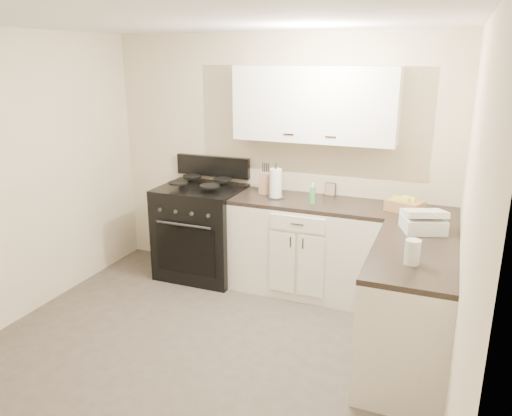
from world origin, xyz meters
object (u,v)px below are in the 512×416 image
at_px(stove, 202,233).
at_px(paper_towel, 276,183).
at_px(knife_block, 266,183).
at_px(wicker_basket, 405,206).
at_px(countertop_grill, 423,224).

distance_m(stove, paper_towel, 1.03).
distance_m(knife_block, paper_towel, 0.18).
height_order(wicker_basket, countertop_grill, countertop_grill).
relative_size(paper_towel, wicker_basket, 0.95).
bearing_deg(stove, countertop_grill, -11.89).
height_order(knife_block, countertop_grill, knife_block).
distance_m(paper_towel, countertop_grill, 1.49).
bearing_deg(stove, paper_towel, 0.44).
bearing_deg(wicker_basket, paper_towel, -179.78).
height_order(knife_block, paper_towel, paper_towel).
xyz_separation_m(knife_block, countertop_grill, (1.55, -0.58, -0.06)).
height_order(stove, paper_towel, paper_towel).
height_order(stove, countertop_grill, countertop_grill).
bearing_deg(paper_towel, countertop_grill, -18.66).
bearing_deg(stove, wicker_basket, 0.31).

